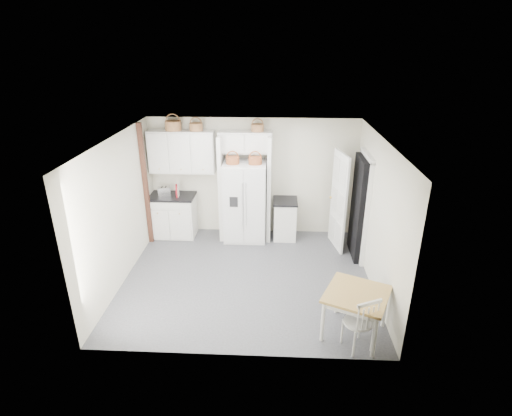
{
  "coord_description": "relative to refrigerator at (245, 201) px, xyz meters",
  "views": [
    {
      "loc": [
        0.48,
        -6.34,
        4.07
      ],
      "look_at": [
        0.15,
        0.4,
        1.24
      ],
      "focal_mm": 28.0,
      "sensor_mm": 36.0,
      "label": 1
    }
  ],
  "objects": [
    {
      "name": "counter_left",
      "position": [
        -1.63,
        0.08,
        0.07
      ],
      "size": [
        1.03,
        0.67,
        0.04
      ],
      "primitive_type": "cube",
      "color": "black",
      "rests_on": "base_cab_left"
    },
    {
      "name": "cookbook_cream",
      "position": [
        -1.46,
        -0.0,
        0.19
      ],
      "size": [
        0.04,
        0.14,
        0.21
      ],
      "primitive_type": "cube",
      "rotation": [
        0.0,
        0.0,
        0.05
      ],
      "color": "beige",
      "rests_on": "counter_left"
    },
    {
      "name": "wall_left",
      "position": [
        -2.1,
        -1.62,
        0.43
      ],
      "size": [
        0.0,
        4.0,
        4.0
      ],
      "primitive_type": "plane",
      "rotation": [
        1.57,
        0.0,
        1.57
      ],
      "color": "silver",
      "rests_on": "floor"
    },
    {
      "name": "floor",
      "position": [
        0.15,
        -1.62,
        -0.87
      ],
      "size": [
        4.5,
        4.5,
        0.0
      ],
      "primitive_type": "plane",
      "color": "#3A3A3B",
      "rests_on": "ground"
    },
    {
      "name": "ceiling",
      "position": [
        0.15,
        -1.62,
        1.73
      ],
      "size": [
        4.5,
        4.5,
        0.0
      ],
      "primitive_type": "plane",
      "color": "white",
      "rests_on": "wall_back"
    },
    {
      "name": "basket_upper_c",
      "position": [
        -1.02,
        0.21,
        1.56
      ],
      "size": [
        0.27,
        0.27,
        0.16
      ],
      "primitive_type": "cylinder",
      "color": "brown",
      "rests_on": "upper_cabinet"
    },
    {
      "name": "fridge_panel_left",
      "position": [
        -0.51,
        0.08,
        0.28
      ],
      "size": [
        0.08,
        0.6,
        2.3
      ],
      "primitive_type": "cube",
      "color": "silver",
      "rests_on": "floor"
    },
    {
      "name": "basket_fridge_b",
      "position": [
        0.22,
        -0.1,
        0.94
      ],
      "size": [
        0.27,
        0.27,
        0.15
      ],
      "primitive_type": "cylinder",
      "color": "brown",
      "rests_on": "refrigerator"
    },
    {
      "name": "fridge_panel_right",
      "position": [
        0.51,
        0.08,
        0.28
      ],
      "size": [
        0.08,
        0.6,
        2.3
      ],
      "primitive_type": "cube",
      "color": "silver",
      "rests_on": "floor"
    },
    {
      "name": "wall_back",
      "position": [
        0.15,
        0.38,
        0.43
      ],
      "size": [
        4.5,
        0.0,
        4.5
      ],
      "primitive_type": "plane",
      "rotation": [
        1.57,
        0.0,
        0.0
      ],
      "color": "silver",
      "rests_on": "floor"
    },
    {
      "name": "counter_right",
      "position": [
        0.87,
        0.08,
        -0.0
      ],
      "size": [
        0.52,
        0.62,
        0.04
      ],
      "primitive_type": "cube",
      "color": "black",
      "rests_on": "base_cab_right"
    },
    {
      "name": "dining_table",
      "position": [
        1.85,
        -3.07,
        -0.51
      ],
      "size": [
        1.13,
        1.13,
        0.71
      ],
      "primitive_type": "cube",
      "rotation": [
        0.0,
        0.0,
        -0.42
      ],
      "color": "#A87A2F",
      "rests_on": "floor"
    },
    {
      "name": "toaster",
      "position": [
        -1.78,
        0.08,
        0.18
      ],
      "size": [
        0.3,
        0.22,
        0.18
      ],
      "primitive_type": "cube",
      "rotation": [
        0.0,
        0.0,
        0.3
      ],
      "color": "silver",
      "rests_on": "counter_left"
    },
    {
      "name": "bridge_cabinet",
      "position": [
        -0.0,
        0.21,
        1.26
      ],
      "size": [
        1.12,
        0.34,
        0.45
      ],
      "primitive_type": "cube",
      "color": "silver",
      "rests_on": "wall_back"
    },
    {
      "name": "base_cab_right",
      "position": [
        0.87,
        0.08,
        -0.45
      ],
      "size": [
        0.48,
        0.58,
        0.85
      ],
      "primitive_type": "cube",
      "color": "silver",
      "rests_on": "floor"
    },
    {
      "name": "upper_cabinet",
      "position": [
        -1.35,
        0.21,
        1.03
      ],
      "size": [
        1.4,
        0.34,
        0.9
      ],
      "primitive_type": "cube",
      "color": "silver",
      "rests_on": "wall_back"
    },
    {
      "name": "cookbook_red",
      "position": [
        -1.48,
        -0.0,
        0.22
      ],
      "size": [
        0.07,
        0.18,
        0.26
      ],
      "primitive_type": "cube",
      "rotation": [
        0.0,
        0.0,
        0.23
      ],
      "color": "maroon",
      "rests_on": "counter_left"
    },
    {
      "name": "windsor_chair",
      "position": [
        1.84,
        -3.37,
        -0.43
      ],
      "size": [
        0.56,
        0.54,
        0.89
      ],
      "primitive_type": "cube",
      "rotation": [
        0.0,
        0.0,
        0.42
      ],
      "color": "silver",
      "rests_on": "floor"
    },
    {
      "name": "basket_bridge_b",
      "position": [
        0.25,
        0.21,
        1.55
      ],
      "size": [
        0.26,
        0.26,
        0.15
      ],
      "primitive_type": "cylinder",
      "color": "brown",
      "rests_on": "bridge_cabinet"
    },
    {
      "name": "basket_fridge_a",
      "position": [
        -0.24,
        -0.1,
        0.94
      ],
      "size": [
        0.27,
        0.27,
        0.15
      ],
      "primitive_type": "cylinder",
      "color": "brown",
      "rests_on": "refrigerator"
    },
    {
      "name": "wall_right",
      "position": [
        2.4,
        -1.62,
        0.43
      ],
      "size": [
        0.0,
        4.0,
        4.0
      ],
      "primitive_type": "plane",
      "rotation": [
        1.57,
        0.0,
        -1.57
      ],
      "color": "silver",
      "rests_on": "floor"
    },
    {
      "name": "doorway_void",
      "position": [
        2.31,
        -0.62,
        0.16
      ],
      "size": [
        0.18,
        0.85,
        2.05
      ],
      "primitive_type": "cube",
      "color": "black",
      "rests_on": "floor"
    },
    {
      "name": "base_cab_left",
      "position": [
        -1.63,
        0.08,
        -0.41
      ],
      "size": [
        0.99,
        0.62,
        0.91
      ],
      "primitive_type": "cube",
      "color": "silver",
      "rests_on": "floor"
    },
    {
      "name": "refrigerator",
      "position": [
        0.0,
        0.0,
        0.0
      ],
      "size": [
        0.9,
        0.72,
        1.74
      ],
      "primitive_type": "cube",
      "color": "silver",
      "rests_on": "floor"
    },
    {
      "name": "trim_post",
      "position": [
        -2.05,
        -0.27,
        0.43
      ],
      "size": [
        0.09,
        0.09,
        2.6
      ],
      "primitive_type": "cube",
      "color": "#342116",
      "rests_on": "floor"
    },
    {
      "name": "basket_upper_b",
      "position": [
        -1.49,
        0.21,
        1.58
      ],
      "size": [
        0.34,
        0.34,
        0.2
      ],
      "primitive_type": "cylinder",
      "color": "brown",
      "rests_on": "upper_cabinet"
    },
    {
      "name": "door_slab",
      "position": [
        1.95,
        -0.29,
        0.16
      ],
      "size": [
        0.21,
        0.79,
        2.05
      ],
      "primitive_type": "cube",
      "rotation": [
        0.0,
        0.0,
        -1.36
      ],
      "color": "white",
      "rests_on": "floor"
    }
  ]
}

